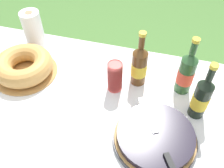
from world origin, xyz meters
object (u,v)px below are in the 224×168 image
cup_stack (115,77)px  juice_bottle_red (201,97)px  paper_towel_roll (33,29)px  bundt_cake (24,66)px  serving_knife (159,139)px  berry_tart (155,137)px  cider_bottle_amber (139,65)px  cider_bottle_green (186,73)px

cup_stack → juice_bottle_red: juice_bottle_red is taller
juice_bottle_red → cup_stack: bearing=172.3°
cup_stack → paper_towel_roll: 0.59m
bundt_cake → serving_knife: bearing=-19.0°
bundt_cake → juice_bottle_red: bearing=-2.4°
berry_tart → cider_bottle_amber: cider_bottle_amber is taller
berry_tart → cider_bottle_amber: bearing=112.9°
serving_knife → paper_towel_roll: size_ratio=1.61×
cider_bottle_green → cider_bottle_amber: 0.22m
cider_bottle_amber → bundt_cake: bearing=-171.0°
serving_knife → cup_stack: size_ratio=2.06×
cider_bottle_amber → juice_bottle_red: bearing=-23.7°
berry_tart → serving_knife: bearing=-59.9°
cider_bottle_green → paper_towel_roll: cider_bottle_green is taller
cider_bottle_amber → juice_bottle_red: same height
bundt_cake → juice_bottle_red: (0.88, -0.04, 0.06)m
bundt_cake → cider_bottle_amber: cider_bottle_amber is taller
serving_knife → cider_bottle_green: 0.36m
berry_tart → cup_stack: (-0.24, 0.25, 0.05)m
cup_stack → juice_bottle_red: size_ratio=0.54×
cup_stack → paper_towel_roll: paper_towel_roll is taller
serving_knife → bundt_cake: bundt_cake is taller
cup_stack → juice_bottle_red: (0.40, -0.05, 0.03)m
cup_stack → cider_bottle_green: bearing=13.7°
cider_bottle_amber → berry_tart: bearing=-67.1°
berry_tart → cider_bottle_green: size_ratio=1.13×
bundt_cake → cider_bottle_green: bearing=6.8°
serving_knife → bundt_cake: 0.78m
berry_tart → paper_towel_roll: bearing=148.8°
cup_stack → cider_bottle_green: (0.32, 0.08, 0.03)m
juice_bottle_red → paper_towel_roll: 0.98m
bundt_cake → cider_bottle_green: size_ratio=1.07×
serving_knife → paper_towel_roll: paper_towel_roll is taller
cup_stack → cider_bottle_amber: 0.13m
paper_towel_roll → cup_stack: bearing=-22.8°
berry_tart → bundt_cake: bearing=162.5°
juice_bottle_red → cider_bottle_green: bearing=118.8°
cider_bottle_green → cider_bottle_amber: cider_bottle_green is taller
bundt_cake → cup_stack: bearing=2.1°
berry_tart → bundt_cake: 0.76m
berry_tart → cider_bottle_green: (0.09, 0.33, 0.09)m
serving_knife → juice_bottle_red: bearing=-63.8°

